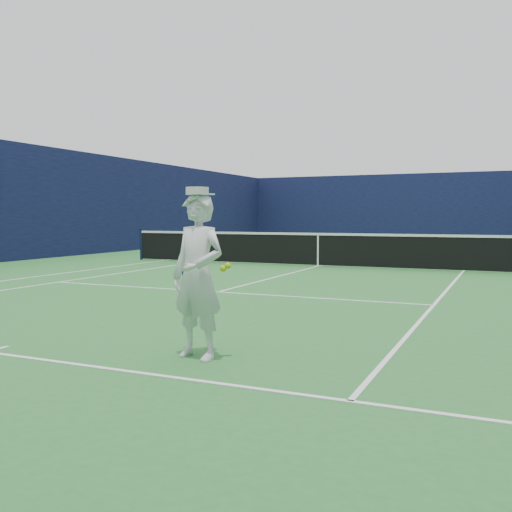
# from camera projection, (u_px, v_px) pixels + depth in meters

# --- Properties ---
(ground) EXTENTS (80.00, 80.00, 0.00)m
(ground) POSITION_uv_depth(u_px,v_px,m) (318.00, 266.00, 17.12)
(ground) COLOR #2A702F
(ground) RESTS_ON ground
(court_markings) EXTENTS (11.03, 23.83, 0.01)m
(court_markings) POSITION_uv_depth(u_px,v_px,m) (318.00, 266.00, 17.12)
(court_markings) COLOR white
(court_markings) RESTS_ON ground
(windscreen_fence) EXTENTS (20.12, 36.12, 4.00)m
(windscreen_fence) POSITION_uv_depth(u_px,v_px,m) (318.00, 200.00, 16.98)
(windscreen_fence) COLOR #0F1338
(windscreen_fence) RESTS_ON ground
(tennis_net) EXTENTS (12.88, 0.09, 1.07)m
(tennis_net) POSITION_uv_depth(u_px,v_px,m) (318.00, 248.00, 17.08)
(tennis_net) COLOR #141E4C
(tennis_net) RESTS_ON ground
(tennis_player) EXTENTS (0.75, 0.59, 1.81)m
(tennis_player) POSITION_uv_depth(u_px,v_px,m) (198.00, 276.00, 5.99)
(tennis_player) COLOR white
(tennis_player) RESTS_ON ground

